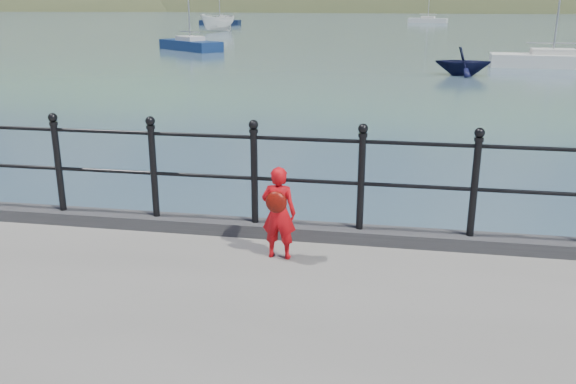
% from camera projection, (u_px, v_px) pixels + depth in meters
% --- Properties ---
extents(ground, '(600.00, 600.00, 0.00)m').
position_uv_depth(ground, '(307.00, 309.00, 7.43)').
color(ground, '#2D4251').
rests_on(ground, ground).
extents(kerb, '(60.00, 0.30, 0.15)m').
position_uv_depth(kerb, '(306.00, 231.00, 6.96)').
color(kerb, '#28282B').
rests_on(kerb, quay).
extents(railing, '(18.11, 0.11, 1.20)m').
position_uv_depth(railing, '(307.00, 168.00, 6.73)').
color(railing, black).
rests_on(railing, kerb).
extents(far_shore, '(830.00, 200.00, 156.00)m').
position_uv_depth(far_shore, '(496.00, 70.00, 232.50)').
color(far_shore, '#333A21').
rests_on(far_shore, ground).
extents(child, '(0.38, 0.31, 0.99)m').
position_uv_depth(child, '(279.00, 212.00, 6.29)').
color(child, red).
rests_on(child, quay).
extents(launch_white, '(4.01, 5.41, 1.97)m').
position_uv_depth(launch_white, '(218.00, 23.00, 67.66)').
color(launch_white, white).
rests_on(launch_white, ground).
extents(launch_navy, '(2.60, 2.24, 1.37)m').
position_uv_depth(launch_navy, '(463.00, 61.00, 29.57)').
color(launch_navy, black).
rests_on(launch_navy, ground).
extents(sailboat_port, '(5.61, 5.04, 8.36)m').
position_uv_depth(sailboat_port, '(190.00, 46.00, 43.90)').
color(sailboat_port, navy).
rests_on(sailboat_port, ground).
extents(sailboat_deep, '(5.94, 2.91, 8.50)m').
position_uv_depth(sailboat_deep, '(428.00, 21.00, 91.41)').
color(sailboat_deep, beige).
rests_on(sailboat_deep, ground).
extents(sailboat_left, '(5.63, 1.85, 8.02)m').
position_uv_depth(sailboat_left, '(220.00, 23.00, 84.54)').
color(sailboat_left, '#0E1932').
rests_on(sailboat_left, ground).
extents(sailboat_near, '(6.50, 2.11, 8.79)m').
position_uv_depth(sailboat_near, '(552.00, 61.00, 33.02)').
color(sailboat_near, silver).
rests_on(sailboat_near, ground).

